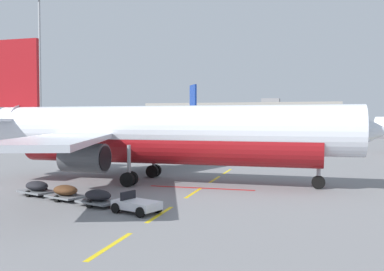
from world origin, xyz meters
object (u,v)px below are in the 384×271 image
Objects in this scene: airliner_mid_left at (179,123)px; apron_light_mast_near at (40,54)px; baggage_train at (81,195)px; airliner_foreground at (158,134)px.

apron_light_mast_near is (-11.09, -41.51, 11.78)m from airliner_mid_left.
baggage_train is 0.45× the size of apron_light_mast_near.
airliner_foreground is 10.14m from baggage_train.
baggage_train is (18.80, -80.06, -3.54)m from airliner_mid_left.
airliner_foreground reaches higher than baggage_train.
airliner_foreground is 1.36× the size of apron_light_mast_near.
airliner_mid_left is 1.32× the size of apron_light_mast_near.
apron_light_mast_near is (-31.43, 29.13, 11.90)m from airliner_foreground.
airliner_foreground is 3.04× the size of baggage_train.
airliner_mid_left reaches higher than airliner_foreground.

